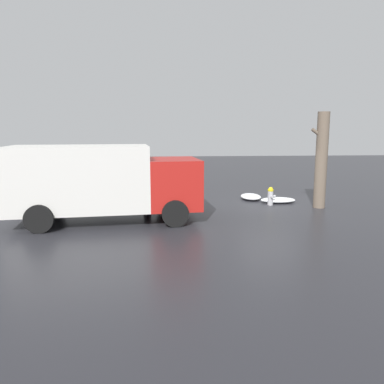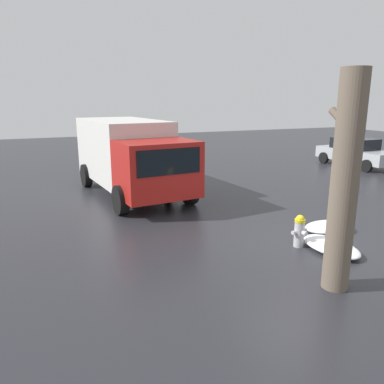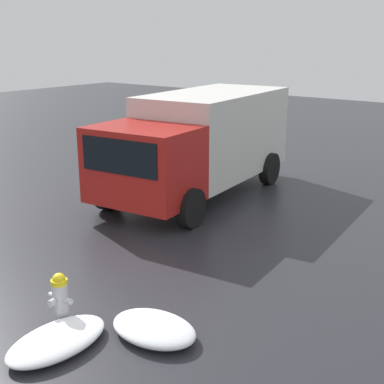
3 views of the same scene
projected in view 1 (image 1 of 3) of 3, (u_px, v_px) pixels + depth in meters
ground_plane at (270, 205)px, 16.08m from camera, size 60.00×60.00×0.00m
fire_hydrant at (271, 196)px, 16.01m from camera, size 0.35×0.44×0.78m
tree_trunk at (321, 160)px, 15.24m from camera, size 0.73×0.48×3.91m
delivery_truck at (103, 180)px, 13.00m from camera, size 6.64×3.14×2.66m
pedestrian at (147, 189)px, 14.11m from camera, size 0.39×0.39×1.80m
parked_car at (115, 167)px, 25.10m from camera, size 4.20×2.03×1.44m
snow_pile_by_hydrant at (251, 197)px, 17.38m from camera, size 0.91×1.35×0.25m
snow_pile_curbside at (278, 200)px, 16.61m from camera, size 1.55×0.90×0.22m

